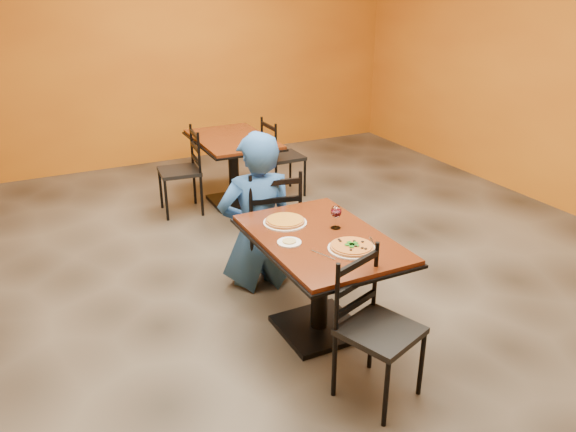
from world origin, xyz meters
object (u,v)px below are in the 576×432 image
pizza_far (285,220)px  chair_main_far (270,222)px  plate_main (352,249)px  chair_second_left (179,172)px  table_second (233,155)px  chair_second_right (283,157)px  chair_main_near (380,332)px  wine_glass (336,216)px  pizza_main (352,246)px  side_plate (289,242)px  plate_far (285,223)px  table_main (320,262)px  diner (257,210)px

pizza_far → chair_main_far: bearing=74.7°
plate_main → pizza_far: 0.60m
plate_main → pizza_far: pizza_far is taller
chair_second_left → pizza_far: 2.33m
table_second → plate_main: (-0.32, -2.88, 0.20)m
chair_main_far → chair_second_right: (0.96, 1.69, -0.04)m
chair_main_near → chair_main_far: size_ratio=0.93×
plate_main → wine_glass: 0.35m
pizza_main → side_plate: pizza_main is taller
chair_second_left → chair_second_right: chair_second_left is taller
pizza_main → plate_far: 0.60m
side_plate → wine_glass: bearing=9.9°
table_second → chair_main_near: 3.40m
table_main → pizza_far: (-0.12, 0.30, 0.21)m
table_second → wine_glass: wine_glass is taller
chair_main_far → side_plate: bearing=83.9°
table_main → plate_far: size_ratio=3.97×
table_main → chair_main_far: size_ratio=1.26×
side_plate → wine_glass: (0.40, 0.07, 0.08)m
table_main → table_second: size_ratio=1.05×
table_main → pizza_far: pizza_far is taller
chair_main_far → pizza_main: (0.03, -1.18, 0.28)m
chair_main_near → chair_second_right: size_ratio=1.02×
side_plate → wine_glass: 0.41m
chair_main_near → wine_glass: bearing=57.7°
side_plate → diner: bearing=80.4°
chair_second_left → diner: (0.12, -1.76, 0.19)m
pizza_far → plate_far: bearing=180.0°
chair_main_near → plate_far: (-0.09, 1.06, 0.30)m
diner → plate_far: size_ratio=4.16×
chair_second_left → pizza_main: (0.30, -2.88, 0.32)m
chair_second_right → pizza_main: 3.04m
chair_second_left → chair_second_right: (1.23, 0.00, -0.01)m
table_second → chair_main_far: (-0.35, -1.69, -0.07)m
table_second → diner: bearing=-105.6°
chair_main_near → plate_main: 0.59m
table_second → plate_far: plate_far is taller
chair_main_near → pizza_main: 0.60m
chair_main_far → chair_second_left: size_ratio=1.07×
plate_main → diner: bearing=98.8°
plate_main → chair_main_far: bearing=91.4°
pizza_main → side_plate: (-0.32, 0.26, -0.02)m
diner → pizza_main: (0.17, -1.12, 0.13)m
table_second → chair_second_left: bearing=-180.0°
chair_main_near → plate_far: 1.11m
plate_far → plate_main: bearing=-70.8°
chair_main_far → pizza_far: (-0.17, -0.62, 0.28)m
plate_main → pizza_main: (0.00, 0.00, 0.02)m
wine_glass → chair_second_right: bearing=71.5°
chair_main_far → chair_second_left: (-0.27, 1.69, -0.03)m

